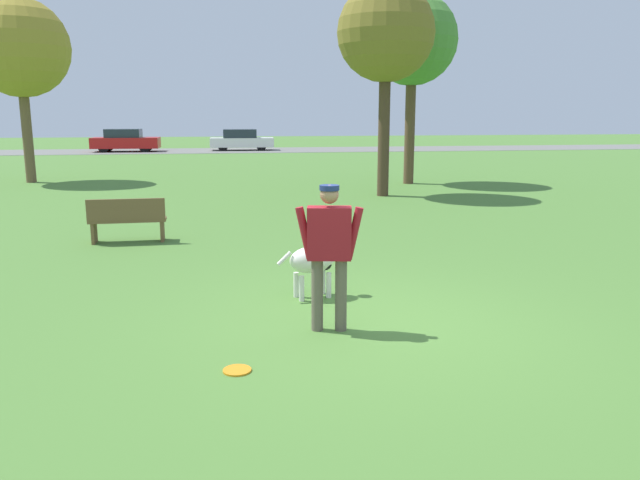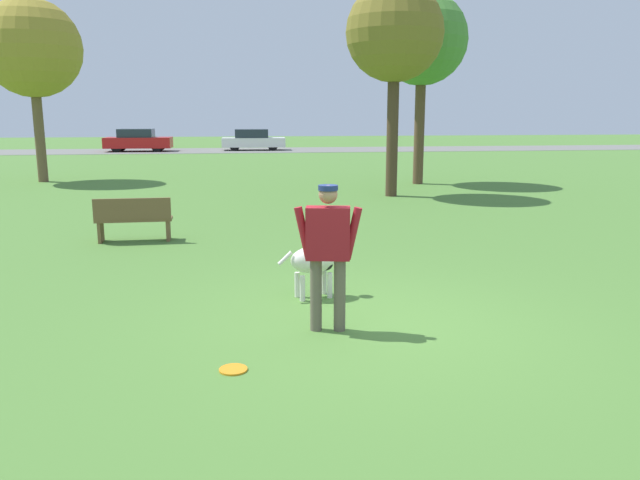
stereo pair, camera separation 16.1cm
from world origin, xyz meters
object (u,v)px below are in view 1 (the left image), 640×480
frisbee (237,370)px  tree_far_right (412,41)px  person (329,245)px  park_bench (127,219)px  parked_car_white (241,140)px  parked_car_red (125,141)px  tree_mid_center (386,34)px  tree_far_left (19,48)px  dog (315,261)px

frisbee → tree_far_right: size_ratio=0.04×
person → park_bench: size_ratio=1.16×
person → parked_car_white: bearing=99.9°
frisbee → park_bench: 6.60m
tree_far_right → parked_car_red: tree_far_right is taller
tree_mid_center → parked_car_red: 25.94m
tree_far_left → person: bearing=-65.3°
parked_car_red → parked_car_white: 7.28m
park_bench → tree_far_left: bearing=-68.2°
frisbee → parked_car_white: (1.41, 35.86, 0.66)m
frisbee → parked_car_white: size_ratio=0.06×
frisbee → park_bench: size_ratio=0.19×
dog → parked_car_red: (-6.95, 33.28, 0.21)m
tree_far_right → park_bench: (-8.17, -8.85, -4.29)m
dog → parked_car_red: parked_car_red is taller
parked_car_red → parked_car_white: bearing=3.8°
person → tree_far_right: 15.62m
tree_far_left → parked_car_red: (0.76, 17.90, -3.84)m
tree_far_right → tree_mid_center: bearing=-119.5°
person → tree_far_left: size_ratio=0.26×
person → tree_mid_center: size_ratio=0.27×
person → tree_far_right: bearing=80.1°
park_bench → frisbee: bearing=104.9°
person → dog: person is taller
tree_mid_center → parked_car_red: tree_mid_center is taller
dog → tree_far_right: (5.26, 12.91, 4.25)m
person → dog: size_ratio=1.73×
frisbee → tree_far_left: 19.40m
frisbee → parked_car_red: (-5.87, 35.55, 0.69)m
dog → tree_mid_center: (3.54, 9.88, 4.07)m
tree_mid_center → park_bench: tree_mid_center is taller
parked_car_red → tree_far_right: bearing=-57.7°
tree_far_right → tree_far_left: (-12.97, 2.47, -0.20)m
frisbee → park_bench: (-1.83, 6.33, 0.44)m
tree_mid_center → dog: bearing=-109.7°
tree_far_left → park_bench: (4.80, -11.33, -4.08)m
tree_far_right → parked_car_red: (-12.21, 20.37, -4.04)m
tree_far_left → tree_mid_center: (11.26, -5.50, 0.02)m
frisbee → tree_far_left: size_ratio=0.04×
tree_mid_center → parked_car_white: tree_mid_center is taller
tree_far_right → park_bench: size_ratio=4.46×
frisbee → parked_car_red: 36.04m
parked_car_red → parked_car_white: size_ratio=1.00×
tree_far_left → tree_far_right: bearing=-10.8°
tree_far_right → parked_car_white: (-4.94, 20.67, -4.07)m
tree_mid_center → parked_car_white: (-3.22, 23.71, -3.89)m
person → parked_car_white: 34.88m
person → parked_car_red: bearing=111.8°
parked_car_red → person: bearing=-77.3°
person → parked_car_red: (-6.92, 34.57, -0.27)m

